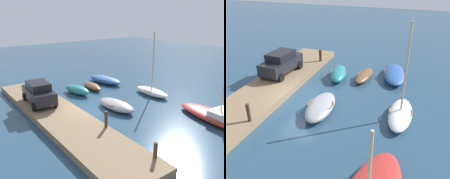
{
  "view_description": "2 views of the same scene",
  "coord_description": "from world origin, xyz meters",
  "views": [
    {
      "loc": [
        15.76,
        -9.36,
        7.69
      ],
      "look_at": [
        -0.15,
        2.44,
        1.33
      ],
      "focal_mm": 39.72,
      "sensor_mm": 36.0,
      "label": 1
    },
    {
      "loc": [
        13.59,
        7.6,
        8.47
      ],
      "look_at": [
        -0.36,
        2.77,
        1.08
      ],
      "focal_mm": 40.53,
      "sensor_mm": 36.0,
      "label": 2
    }
  ],
  "objects": [
    {
      "name": "motorboat_blue",
      "position": [
        -5.92,
        5.75,
        0.36
      ],
      "size": [
        4.65,
        2.45,
        0.7
      ],
      "rotation": [
        0.0,
        0.0,
        0.17
      ],
      "color": "#2D569E",
      "rests_on": "ground_plane"
    },
    {
      "name": "mooring_post_mid_east",
      "position": [
        8.24,
        -1.03,
        0.91
      ],
      "size": [
        0.21,
        0.21,
        0.87
      ],
      "primitive_type": "cylinder",
      "color": "#47331E",
      "rests_on": "dock_platform"
    },
    {
      "name": "dinghy_brown",
      "position": [
        -4.91,
        3.44,
        0.29
      ],
      "size": [
        3.22,
        1.3,
        0.56
      ],
      "rotation": [
        0.0,
        0.0,
        -0.08
      ],
      "color": "brown",
      "rests_on": "ground_plane"
    },
    {
      "name": "mooring_post_west",
      "position": [
        -6.48,
        -1.03,
        1.0
      ],
      "size": [
        0.25,
        0.25,
        1.05
      ],
      "primitive_type": "cylinder",
      "color": "#47331E",
      "rests_on": "dock_platform"
    },
    {
      "name": "rowboat_white",
      "position": [
        0.14,
        6.92,
        0.39
      ],
      "size": [
        3.87,
        1.45,
        5.88
      ],
      "rotation": [
        0.0,
        0.0,
        0.01
      ],
      "color": "white",
      "rests_on": "ground_plane"
    },
    {
      "name": "dock_platform",
      "position": [
        0.0,
        -2.52,
        0.24
      ],
      "size": [
        18.99,
        3.48,
        0.48
      ],
      "primitive_type": "cube",
      "color": "#846B4C",
      "rests_on": "ground_plane"
    },
    {
      "name": "sailboat_red",
      "position": [
        7.61,
        6.51,
        0.4
      ],
      "size": [
        7.46,
        2.86,
        3.94
      ],
      "rotation": [
        0.0,
        0.0,
        -0.08
      ],
      "color": "#B72D28",
      "rests_on": "ground_plane"
    },
    {
      "name": "rowboat_teal",
      "position": [
        -4.39,
        1.43,
        0.41
      ],
      "size": [
        3.33,
        1.83,
        0.79
      ],
      "rotation": [
        0.0,
        0.0,
        0.21
      ],
      "color": "teal",
      "rests_on": "ground_plane"
    },
    {
      "name": "rowboat_grey",
      "position": [
        0.94,
        2.06,
        0.37
      ],
      "size": [
        3.86,
        1.86,
        0.72
      ],
      "rotation": [
        0.0,
        0.0,
        0.08
      ],
      "color": "#939399",
      "rests_on": "ground_plane"
    },
    {
      "name": "ground_plane",
      "position": [
        0.0,
        0.0,
        0.0
      ],
      "size": [
        84.0,
        84.0,
        0.0
      ],
      "primitive_type": "plane",
      "color": "navy"
    },
    {
      "name": "mooring_post_mid_west",
      "position": [
        3.89,
        -1.03,
        1.03
      ],
      "size": [
        0.21,
        0.21,
        1.1
      ],
      "primitive_type": "cylinder",
      "color": "#47331E",
      "rests_on": "dock_platform"
    },
    {
      "name": "parked_car",
      "position": [
        -2.84,
        -2.87,
        1.39
      ],
      "size": [
        4.04,
        2.11,
        1.79
      ],
      "rotation": [
        0.0,
        0.0,
        -0.06
      ],
      "color": "black",
      "rests_on": "dock_platform"
    }
  ]
}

